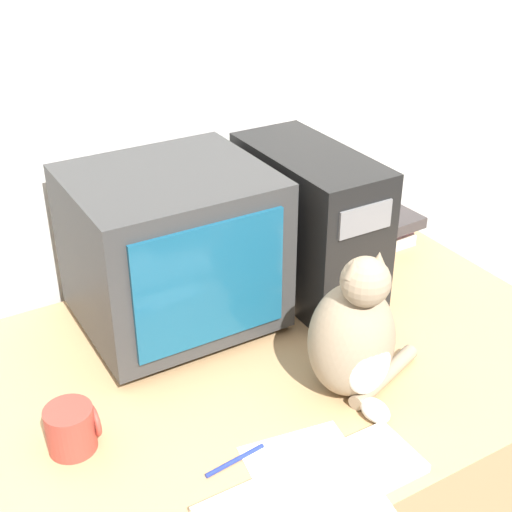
% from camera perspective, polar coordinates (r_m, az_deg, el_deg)
% --- Properties ---
extents(wall_back, '(7.00, 0.05, 2.50)m').
position_cam_1_polar(wall_back, '(1.88, -6.83, 13.92)').
color(wall_back, silver).
rests_on(wall_back, ground_plane).
extents(desk, '(1.40, 0.96, 0.73)m').
position_cam_1_polar(desk, '(1.92, 1.79, -16.57)').
color(desk, tan).
rests_on(desk, ground_plane).
extents(crt_monitor, '(0.45, 0.40, 0.39)m').
position_cam_1_polar(crt_monitor, '(1.69, -6.70, 0.56)').
color(crt_monitor, '#333333').
rests_on(crt_monitor, desk).
extents(computer_tower, '(0.21, 0.45, 0.38)m').
position_cam_1_polar(computer_tower, '(1.84, 4.18, 2.69)').
color(computer_tower, black).
rests_on(computer_tower, desk).
extents(keyboard, '(0.43, 0.14, 0.02)m').
position_cam_1_polar(keyboard, '(1.36, 4.66, -18.06)').
color(keyboard, silver).
rests_on(keyboard, desk).
extents(cat, '(0.30, 0.23, 0.35)m').
position_cam_1_polar(cat, '(1.50, 7.93, -6.48)').
color(cat, gray).
rests_on(cat, desk).
extents(book_stack, '(0.14, 0.22, 0.10)m').
position_cam_1_polar(book_stack, '(2.17, 10.14, 2.61)').
color(book_stack, beige).
rests_on(book_stack, desk).
extents(pen, '(0.13, 0.02, 0.01)m').
position_cam_1_polar(pen, '(1.42, -1.68, -16.04)').
color(pen, navy).
rests_on(pen, desk).
extents(paper_sheet, '(0.25, 0.33, 0.00)m').
position_cam_1_polar(paper_sheet, '(1.38, 4.98, -17.97)').
color(paper_sheet, white).
rests_on(paper_sheet, desk).
extents(mug, '(0.10, 0.09, 0.10)m').
position_cam_1_polar(mug, '(1.46, -14.52, -13.21)').
color(mug, '#9E382D').
rests_on(mug, desk).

